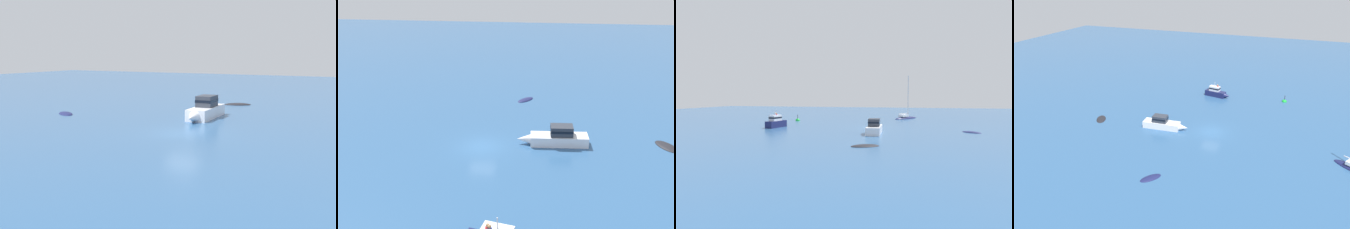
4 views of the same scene
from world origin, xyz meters
The scene contains 4 objects.
ground_plane centered at (0.00, 0.00, 0.00)m, with size 160.00×160.00×0.00m, color #2D5684.
cabin_cruiser centered at (7.25, 1.37, 0.76)m, with size 7.08×2.17×2.01m.
skiff centered at (18.07, 2.05, 0.00)m, with size 2.67×3.30×0.40m.
tender centered at (3.26, 14.20, 0.00)m, with size 2.55×2.88×0.36m.
Camera 1 is at (-27.60, -13.80, 5.95)m, focal length 45.47 mm.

